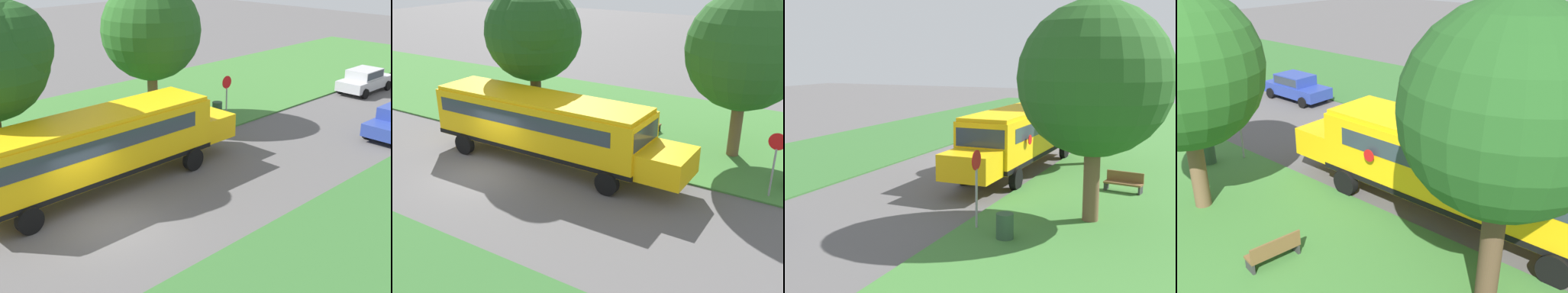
# 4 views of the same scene
# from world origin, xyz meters

# --- Properties ---
(ground_plane) EXTENTS (120.00, 120.00, 0.00)m
(ground_plane) POSITION_xyz_m (0.00, 0.00, 0.00)
(ground_plane) COLOR #565454
(school_bus) EXTENTS (2.84, 12.42, 3.16)m
(school_bus) POSITION_xyz_m (-2.69, 1.74, 1.92)
(school_bus) COLOR yellow
(school_bus) RESTS_ON ground
(car_silver_middle) EXTENTS (2.02, 4.40, 1.56)m
(car_silver_middle) POSITION_xyz_m (-2.80, 22.85, 0.88)
(car_silver_middle) COLOR #B7B7BC
(car_silver_middle) RESTS_ON ground
(oak_tree_roadside_mid) EXTENTS (5.33, 5.33, 7.72)m
(oak_tree_roadside_mid) POSITION_xyz_m (-7.79, 8.85, 5.12)
(oak_tree_roadside_mid) COLOR brown
(oak_tree_roadside_mid) RESTS_ON ground
(stop_sign) EXTENTS (0.08, 0.68, 2.74)m
(stop_sign) POSITION_xyz_m (-4.60, 11.26, 1.74)
(stop_sign) COLOR gray
(stop_sign) RESTS_ON ground
(park_bench) EXTENTS (1.66, 0.74, 0.92)m
(park_bench) POSITION_xyz_m (-8.34, 4.31, 0.47)
(park_bench) COLOR brown
(park_bench) RESTS_ON ground
(trash_bin) EXTENTS (0.56, 0.56, 0.90)m
(trash_bin) POSITION_xyz_m (-5.88, 11.92, 0.45)
(trash_bin) COLOR #2D4C33
(trash_bin) RESTS_ON ground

